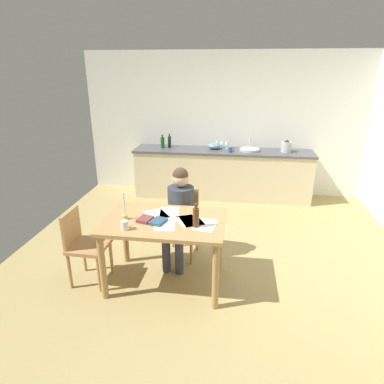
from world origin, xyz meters
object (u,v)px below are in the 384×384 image
Objects in this scene: bottle_vinegar at (170,142)px; dining_table at (165,230)px; person_seated at (179,210)px; chair_side_empty at (83,243)px; mixing_bowl at (214,146)px; wine_glass_near_sink at (227,142)px; wine_glass_by_kettle at (222,142)px; book_magazine at (158,221)px; wine_bottle_on_table at (196,217)px; bottle_oil at (163,142)px; book_cookery at (145,219)px; sink_unit at (250,149)px; coffee_mug at (125,225)px; candlestick at (125,212)px; stovetop_kettle at (286,147)px; wine_glass_back_left at (217,142)px; teacup_on_counter at (230,150)px; chair_at_table at (183,219)px.

dining_table is at bearing -79.55° from bottle_vinegar.
chair_side_empty is at bearing -148.24° from person_seated.
wine_glass_near_sink is (0.22, 0.08, 0.05)m from mixing_bowl.
book_magazine is at bearing -99.15° from wine_glass_by_kettle.
bottle_oil is (-1.00, 2.93, 0.12)m from wine_bottle_on_table.
sink_unit is at bearing 82.44° from book_cookery.
coffee_mug is at bearing -141.11° from dining_table.
wine_bottle_on_table is 1.00× the size of bottle_vinegar.
person_seated is 6.61× the size of book_magazine.
candlestick reaches higher than wine_glass_by_kettle.
mixing_bowl is (0.73, 2.92, 0.09)m from candlestick.
person_seated reaches higher than sink_unit.
bottle_oil reaches higher than dining_table.
book_cookery is 0.66× the size of bottle_vinegar.
sink_unit is at bearing 179.63° from stovetop_kettle.
coffee_mug is 0.71m from wine_bottle_on_table.
coffee_mug is 3.22m from mixing_bowl.
book_magazine is 2.96m from bottle_oil.
book_magazine is 1.17× the size of wine_glass_back_left.
wine_glass_by_kettle is at bearing 74.00° from candlestick.
wine_bottle_on_table reaches higher than mixing_bowl.
wine_bottle_on_table is 1.05× the size of mixing_bowl.
wine_bottle_on_table is at bearing -95.25° from teacup_on_counter.
bottle_oil is 1.01× the size of mixing_bowl.
chair_side_empty reaches higher than book_cookery.
wine_glass_near_sink is at bearing 86.68° from wine_bottle_on_table.
bottle_oil is 1.10m from wine_glass_by_kettle.
person_seated is 0.76m from candlestick.
person_seated is 2.50m from wine_glass_near_sink.
bottle_vinegar is at bearing 115.55° from book_magazine.
wine_glass_near_sink is at bearing 74.88° from coffee_mug.
book_cookery is at bearing -100.35° from wine_glass_back_left.
wine_glass_back_left is (0.69, 3.23, 0.18)m from coffee_mug.
chair_side_empty is at bearing 162.02° from coffee_mug.
person_seated is (0.07, 0.51, 0.02)m from dining_table.
bottle_oil is at bearing 108.92° from wine_bottle_on_table.
chair_at_table reaches higher than book_magazine.
bottle_oil is at bearing 107.39° from person_seated.
person_seated reaches higher than mixing_bowl.
bottle_oil is 1.11× the size of stovetop_kettle.
person_seated reaches higher than chair_at_table.
coffee_mug is 3.11m from bottle_oil.
person_seated reaches higher than chair_side_empty.
mixing_bowl is 0.16m from wine_glass_by_kettle.
bottle_vinegar reaches higher than wine_glass_near_sink.
sink_unit is at bearing 71.35° from dining_table.
wine_glass_near_sink is at bearing 78.93° from chair_at_table.
wine_bottle_on_table is at bearing -112.89° from stovetop_kettle.
chair_at_table is 2.84× the size of candlestick.
dining_table is at bearing 5.67° from chair_side_empty.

